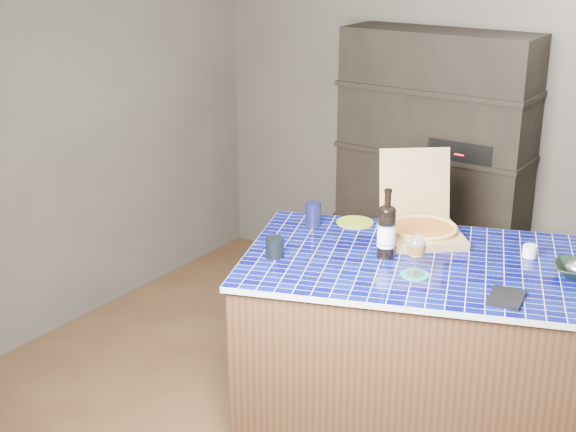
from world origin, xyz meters
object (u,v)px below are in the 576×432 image
Objects in this scene: kitchen_island at (411,342)px; pizza_box at (422,226)px; wine_glass at (417,248)px; dvd_case at (506,298)px; mead_bottle at (386,230)px.

pizza_box is at bearing 90.16° from kitchen_island.
pizza_box reaches higher than kitchen_island.
dvd_case is at bearing -0.79° from wine_glass.
wine_glass is (0.22, -0.12, 0.00)m from mead_bottle.
mead_bottle is 0.25m from wine_glass.
kitchen_island is 0.70m from dvd_case.
pizza_box is 0.77m from dvd_case.
kitchen_island is at bearing -108.53° from pizza_box.
pizza_box reaches higher than dvd_case.
wine_glass is 0.45m from dvd_case.
pizza_box reaches higher than wine_glass.
mead_bottle reaches higher than kitchen_island.
kitchen_island is at bearing 151.80° from dvd_case.
wine_glass is 0.99× the size of dvd_case.
dvd_case is at bearing -39.72° from kitchen_island.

